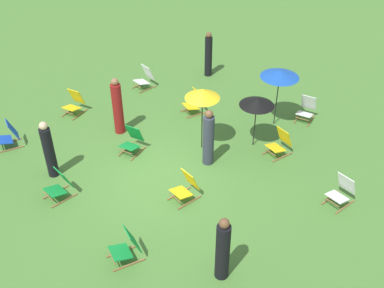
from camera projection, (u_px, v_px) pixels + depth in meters
name	position (u px, v px, depth m)	size (l,w,h in m)	color
ground_plane	(161.00, 176.00, 12.60)	(40.00, 40.00, 0.00)	#477A33
deckchair_0	(74.00, 103.00, 15.03)	(0.68, 0.87, 0.83)	olive
deckchair_1	(9.00, 136.00, 13.53)	(0.68, 0.87, 0.83)	olive
deckchair_2	(127.00, 247.00, 10.10)	(0.68, 0.87, 0.83)	olive
deckchair_3	(342.00, 191.00, 11.57)	(0.53, 0.79, 0.83)	olive
deckchair_4	(195.00, 102.00, 15.06)	(0.67, 0.86, 0.83)	olive
deckchair_5	(186.00, 187.00, 11.70)	(0.53, 0.79, 0.83)	olive
deckchair_6	(306.00, 109.00, 14.72)	(0.68, 0.87, 0.83)	olive
deckchair_7	(60.00, 185.00, 11.75)	(0.48, 0.76, 0.83)	olive
deckchair_8	(280.00, 143.00, 13.23)	(0.59, 0.83, 0.83)	olive
deckchair_9	(132.00, 141.00, 13.32)	(0.68, 0.87, 0.83)	olive
deckchair_10	(145.00, 78.00, 16.42)	(0.51, 0.78, 0.83)	olive
umbrella_0	(202.00, 94.00, 12.61)	(0.99, 0.99, 1.98)	black
umbrella_1	(280.00, 74.00, 13.66)	(1.18, 1.18, 1.90)	black
umbrella_2	(257.00, 102.00, 12.90)	(1.01, 1.01, 1.63)	black
person_0	(208.00, 139.00, 12.62)	(0.42, 0.42, 1.74)	#333847
person_1	(223.00, 250.00, 9.47)	(0.34, 0.34, 1.70)	black
person_2	(118.00, 107.00, 13.83)	(0.41, 0.41, 1.87)	maroon
person_3	(49.00, 151.00, 12.18)	(0.35, 0.35, 1.73)	black
person_4	(208.00, 55.00, 16.91)	(0.39, 0.39, 1.71)	black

